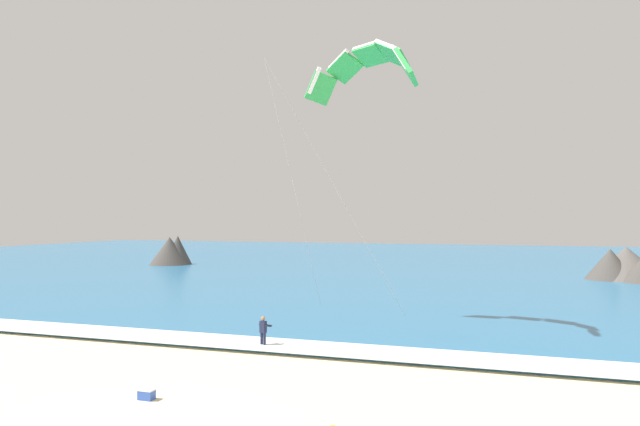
{
  "coord_description": "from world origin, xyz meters",
  "views": [
    {
      "loc": [
        10.61,
        -15.26,
        6.66
      ],
      "look_at": [
        0.79,
        14.87,
        6.97
      ],
      "focal_mm": 32.18,
      "sensor_mm": 36.0,
      "label": 1
    }
  ],
  "objects_px": {
    "kite_primary": "(365,66)",
    "cooler_box": "(147,394)",
    "surfboard": "(263,349)",
    "kitesurfer": "(263,331)"
  },
  "relations": [
    {
      "from": "surfboard",
      "to": "kite_primary",
      "type": "bearing_deg",
      "value": 60.4
    },
    {
      "from": "kite_primary",
      "to": "cooler_box",
      "type": "xyz_separation_m",
      "value": [
        -4.53,
        -15.37,
        -15.61
      ]
    },
    {
      "from": "surfboard",
      "to": "kite_primary",
      "type": "height_order",
      "value": "kite_primary"
    },
    {
      "from": "surfboard",
      "to": "cooler_box",
      "type": "height_order",
      "value": "cooler_box"
    },
    {
      "from": "surfboard",
      "to": "cooler_box",
      "type": "distance_m",
      "value": 8.84
    },
    {
      "from": "surfboard",
      "to": "cooler_box",
      "type": "xyz_separation_m",
      "value": [
        -0.79,
        -8.8,
        0.18
      ]
    },
    {
      "from": "kitesurfer",
      "to": "cooler_box",
      "type": "relative_size",
      "value": 2.91
    },
    {
      "from": "kitesurfer",
      "to": "cooler_box",
      "type": "height_order",
      "value": "kitesurfer"
    },
    {
      "from": "kite_primary",
      "to": "cooler_box",
      "type": "bearing_deg",
      "value": -106.41
    },
    {
      "from": "kitesurfer",
      "to": "surfboard",
      "type": "bearing_deg",
      "value": -108.55
    }
  ]
}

